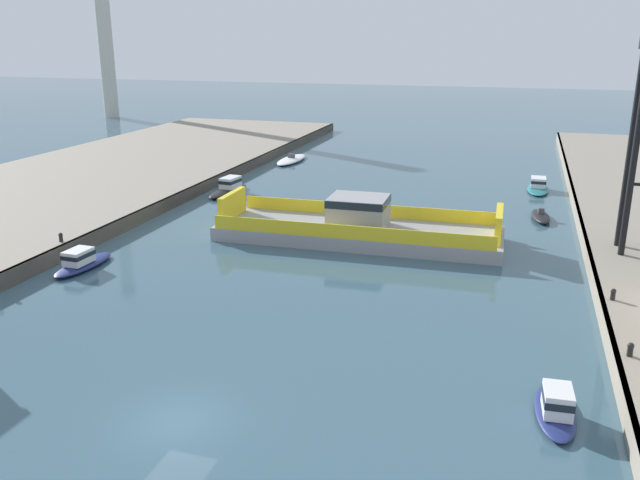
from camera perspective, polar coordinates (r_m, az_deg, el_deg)
The scene contains 12 objects.
ground_plane at distance 30.66m, azimuth -12.14°, elevation -15.06°, with size 400.00×400.00×0.00m, color #385666.
chain_ferry at distance 54.39m, azimuth 3.30°, elevation 1.12°, with size 23.29×7.65×3.65m.
moored_boat_near_left at distance 71.13m, azimuth -7.82°, elevation 4.48°, with size 2.77×7.02×1.74m.
moored_boat_near_right at distance 63.81m, azimuth 18.42°, elevation 1.95°, with size 2.13×5.02×1.09m.
moored_boat_mid_left at distance 50.77m, azimuth -19.81°, elevation -1.73°, with size 2.21×5.90×1.52m.
moored_boat_mid_right at distance 75.63m, azimuth 18.22°, elevation 4.44°, with size 2.20×6.29×1.40m.
moored_boat_far_left at distance 88.79m, azimuth -2.47°, elevation 6.92°, with size 2.67×8.42×1.02m.
moored_boat_far_right at distance 31.80m, azimuth 19.63°, elevation -13.27°, with size 2.03×5.13×1.51m.
bollard_right_aft at distance 35.83m, azimuth 25.11°, elevation -8.45°, with size 0.32×0.32×0.71m.
bollard_left_far at distance 53.51m, azimuth -21.37°, elevation 0.26°, with size 0.32×0.32×0.71m.
bollard_right_far at distance 42.66m, azimuth 23.87°, elevation -4.24°, with size 0.32×0.32×0.71m.
smokestack_distant_a at distance 142.90m, azimuth -18.17°, elevation 18.14°, with size 3.05×3.05×38.69m.
Camera 1 is at (13.34, -22.36, 16.20)m, focal length 37.26 mm.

